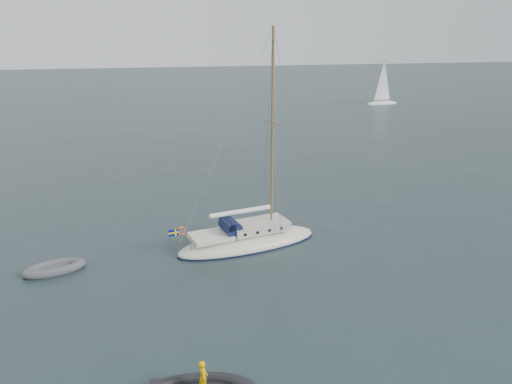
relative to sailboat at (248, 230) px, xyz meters
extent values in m
plane|color=black|center=(0.07, -1.87, -0.94)|extent=(300.00, 300.00, 0.00)
ellipsoid|color=beige|center=(0.00, 0.00, -0.80)|extent=(8.27, 2.57, 1.38)
cube|color=beige|center=(0.64, 0.00, 0.15)|extent=(3.31, 1.75, 0.51)
cube|color=beige|center=(-2.21, 0.00, 0.00)|extent=(2.20, 1.75, 0.23)
cylinder|color=#12193B|center=(-1.06, 0.00, 0.40)|extent=(0.88, 1.52, 0.88)
cube|color=#12193B|center=(-1.24, 0.00, 0.58)|extent=(0.41, 1.52, 0.37)
cylinder|color=olive|center=(1.47, 0.00, 5.40)|extent=(0.14, 0.14, 11.02)
cylinder|color=olive|center=(1.47, 0.00, 5.95)|extent=(0.05, 2.02, 0.05)
cylinder|color=olive|center=(-0.46, 0.00, 1.13)|extent=(3.86, 0.09, 0.09)
cylinder|color=white|center=(-0.46, 0.00, 1.17)|extent=(3.59, 0.26, 0.26)
cylinder|color=#96959E|center=(-3.68, 0.00, 0.39)|extent=(0.04, 2.02, 0.04)
torus|color=#E84E0D|center=(-3.72, 0.55, 0.39)|extent=(0.50, 0.09, 0.50)
cylinder|color=olive|center=(-4.00, 0.00, 0.30)|extent=(0.03, 0.03, 0.83)
cube|color=#000B6D|center=(-4.27, 0.00, 0.58)|extent=(0.55, 0.02, 0.35)
cube|color=#FCD600|center=(-4.27, 0.00, 0.58)|extent=(0.57, 0.03, 0.08)
cube|color=#FCD600|center=(-4.17, 0.00, 0.58)|extent=(0.08, 0.03, 0.37)
cylinder|color=black|center=(-0.55, 0.88, 0.15)|extent=(0.17, 0.06, 0.17)
cylinder|color=black|center=(-0.55, -0.88, 0.15)|extent=(0.17, 0.06, 0.17)
cylinder|color=black|center=(0.18, 0.88, 0.15)|extent=(0.17, 0.06, 0.17)
cylinder|color=black|center=(0.18, -0.88, 0.15)|extent=(0.17, 0.06, 0.17)
cylinder|color=black|center=(0.92, 0.88, 0.15)|extent=(0.17, 0.06, 0.17)
cylinder|color=black|center=(0.92, -0.88, 0.15)|extent=(0.17, 0.06, 0.17)
cylinder|color=black|center=(1.65, 0.88, 0.15)|extent=(0.17, 0.06, 0.17)
cylinder|color=black|center=(1.65, -0.88, 0.15)|extent=(0.17, 0.06, 0.17)
cube|color=#55555A|center=(-10.23, -0.93, -0.81)|extent=(1.89, 0.78, 0.11)
imported|color=#F1B200|center=(-4.10, -11.72, -0.13)|extent=(0.33, 0.48, 1.25)
ellipsoid|color=white|center=(34.01, 50.74, -0.89)|extent=(5.90, 1.97, 0.98)
cylinder|color=#96959E|center=(34.01, 50.74, 3.00)|extent=(0.10, 0.10, 6.89)
cone|color=white|center=(33.96, 50.74, 3.00)|extent=(3.15, 3.15, 6.39)
camera|label=1|loc=(-5.58, -25.39, 10.67)|focal=35.00mm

